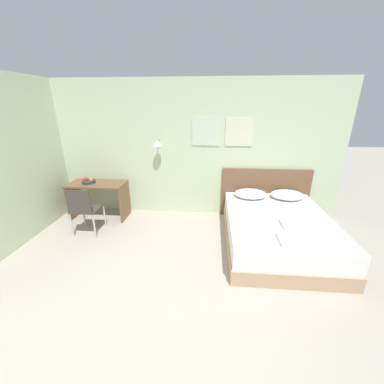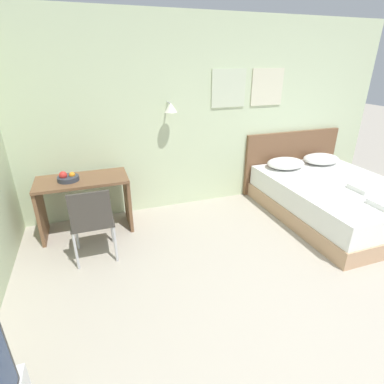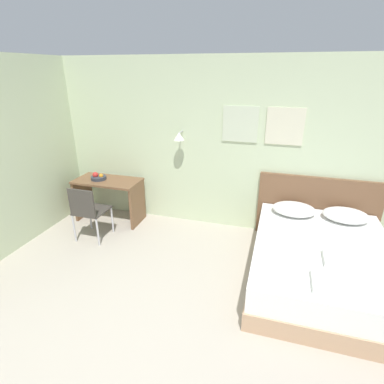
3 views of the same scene
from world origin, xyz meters
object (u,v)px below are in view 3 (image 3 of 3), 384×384
Objects in this scene: headboard at (316,209)px; folded_towel_mid_bed at (330,284)px; pillow_left at (294,209)px; folded_towel_near_foot at (339,260)px; desk_chair at (87,209)px; bed at (321,264)px; desk at (109,192)px; fruit_bowl at (98,177)px; pillow_right at (346,215)px.

folded_towel_mid_bed is at bearing -90.90° from headboard.
pillow_left is 1.17m from folded_towel_near_foot.
headboard is 2.90× the size of pillow_left.
folded_towel_near_foot is at bearing -6.07° from desk_chair.
pillow_left is (-0.34, 0.77, 0.34)m from bed.
folded_towel_mid_bed is 0.30× the size of desk.
desk reaches higher than pillow_left.
headboard is 5.33× the size of folded_towel_near_foot.
fruit_bowl reaches higher than desk.
fruit_bowl is (-3.83, -0.04, 0.18)m from pillow_right.
pillow_left is 3.16m from fruit_bowl.
pillow_left is at bearing 112.83° from folded_towel_near_foot.
pillow_right is 3.68m from desk.
headboard reaches higher than desk.
bed is 3.61m from fruit_bowl.
pillow_left and pillow_right have the same top height.
folded_towel_mid_bed is (-0.03, -1.84, 0.05)m from headboard.
bed is at bearing -90.00° from headboard.
pillow_left is at bearing 180.00° from pillow_right.
pillow_left is 0.54× the size of desk.
pillow_right is at bearing 0.59° from fruit_bowl.
folded_towel_near_foot is 3.61m from desk.
folded_towel_near_foot is at bearing -69.75° from bed.
desk is (-3.45, 1.06, -0.04)m from folded_towel_near_foot.
desk is (-3.34, 0.75, 0.25)m from bed.
headboard reaches higher than bed.
folded_towel_mid_bed is at bearing -14.03° from desk_chair.
desk is 4.37× the size of fruit_bowl.
bed is 2.40× the size of desk_chair.
pillow_right is 1.58m from folded_towel_mid_bed.
fruit_bowl is at bearing -179.41° from pillow_right.
folded_towel_near_foot is (0.46, -1.08, -0.04)m from pillow_left.
folded_towel_mid_bed is at bearing -107.87° from folded_towel_near_foot.
pillow_right is 3.68m from desk_chair.
pillow_right is 2.38× the size of fruit_bowl.
desk is at bearing -179.71° from pillow_right.
headboard is 3.35m from desk.
desk_chair is (-2.93, -0.72, -0.07)m from pillow_left.
desk_chair is at bearing -162.48° from headboard.
fruit_bowl reaches higher than pillow_left.
headboard reaches higher than folded_towel_near_foot.
headboard is at bearing 89.10° from folded_towel_mid_bed.
bed is at bearing 87.83° from folded_towel_mid_bed.
desk_chair is at bearing 165.97° from folded_towel_mid_bed.
fruit_bowl is at bearing -174.24° from headboard.
pillow_right is 0.54× the size of desk.
folded_towel_mid_bed is at bearing -24.56° from desk.
headboard reaches higher than fruit_bowl.
fruit_bowl is (-3.49, 0.73, 0.51)m from bed.
bed is at bearing 110.25° from folded_towel_near_foot.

